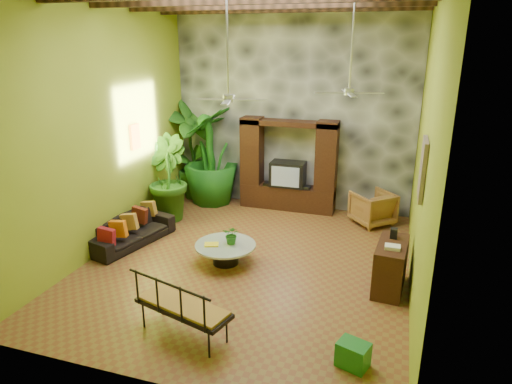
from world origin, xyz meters
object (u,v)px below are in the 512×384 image
(wicker_armchair, at_px, (373,208))
(tall_plant_a, at_px, (191,150))
(ceiling_fan_front, at_px, (228,86))
(side_console, at_px, (390,266))
(ceiling_fan_back, at_px, (350,81))
(iron_bench, at_px, (180,305))
(tall_plant_b, at_px, (166,178))
(entertainment_center, at_px, (288,172))
(coffee_table, at_px, (226,251))
(sofa, at_px, (130,231))
(green_bin, at_px, (353,355))
(tall_plant_c, at_px, (211,156))

(wicker_armchair, relative_size, tall_plant_a, 0.32)
(ceiling_fan_front, distance_m, side_console, 4.13)
(ceiling_fan_back, xyz_separation_m, iron_bench, (-1.76, -3.75, -2.86))
(wicker_armchair, xyz_separation_m, tall_plant_b, (-4.73, -1.15, 0.62))
(entertainment_center, bearing_deg, wicker_armchair, -10.44)
(ceiling_fan_back, relative_size, coffee_table, 1.59)
(tall_plant_b, relative_size, iron_bench, 1.29)
(coffee_table, bearing_deg, sofa, 174.25)
(entertainment_center, bearing_deg, tall_plant_b, -149.20)
(tall_plant_b, bearing_deg, coffee_table, -39.19)
(wicker_armchair, xyz_separation_m, iron_bench, (-2.30, -5.29, 0.15))
(tall_plant_b, bearing_deg, wicker_armchair, 13.62)
(tall_plant_b, height_order, coffee_table, tall_plant_b)
(ceiling_fan_back, bearing_deg, ceiling_fan_front, -138.37)
(iron_bench, bearing_deg, entertainment_center, 104.28)
(ceiling_fan_front, bearing_deg, ceiling_fan_back, 41.63)
(ceiling_fan_back, relative_size, iron_bench, 1.19)
(ceiling_fan_back, distance_m, green_bin, 4.89)
(coffee_table, xyz_separation_m, side_console, (3.05, -0.02, 0.17))
(coffee_table, height_order, side_console, side_console)
(tall_plant_a, xyz_separation_m, tall_plant_b, (0.07, -1.55, -0.33))
(tall_plant_c, bearing_deg, ceiling_fan_back, -26.19)
(ceiling_fan_front, relative_size, ceiling_fan_back, 1.00)
(coffee_table, bearing_deg, wicker_armchair, 48.92)
(ceiling_fan_front, bearing_deg, entertainment_center, 86.76)
(ceiling_fan_back, distance_m, sofa, 5.39)
(tall_plant_b, bearing_deg, iron_bench, -59.69)
(ceiling_fan_front, xyz_separation_m, tall_plant_c, (-1.82, 3.38, -2.14))
(side_console, bearing_deg, wicker_armchair, 104.49)
(entertainment_center, distance_m, sofa, 4.13)
(sofa, bearing_deg, tall_plant_b, 11.94)
(tall_plant_a, bearing_deg, iron_bench, -66.41)
(iron_bench, bearing_deg, ceiling_fan_back, 80.76)
(tall_plant_c, distance_m, iron_bench, 5.88)
(entertainment_center, distance_m, tall_plant_b, 3.01)
(tall_plant_b, relative_size, side_console, 1.90)
(side_console, height_order, green_bin, side_console)
(sofa, distance_m, coffee_table, 2.26)
(sofa, relative_size, tall_plant_b, 0.97)
(ceiling_fan_back, height_order, tall_plant_a, ceiling_fan_back)
(entertainment_center, distance_m, coffee_table, 3.42)
(coffee_table, bearing_deg, entertainment_center, 83.06)
(sofa, xyz_separation_m, wicker_armchair, (4.79, 2.70, 0.10))
(ceiling_fan_back, relative_size, tall_plant_b, 0.92)
(tall_plant_a, bearing_deg, entertainment_center, -0.29)
(tall_plant_b, distance_m, coffee_table, 2.91)
(tall_plant_a, distance_m, iron_bench, 6.27)
(tall_plant_c, distance_m, green_bin, 6.98)
(ceiling_fan_back, height_order, sofa, ceiling_fan_back)
(ceiling_fan_front, relative_size, coffee_table, 1.59)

